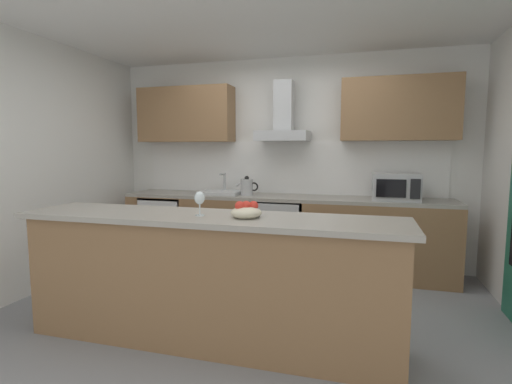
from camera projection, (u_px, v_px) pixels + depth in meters
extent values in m
cube|color=gray|center=(247.00, 316.00, 3.41)|extent=(5.47, 4.44, 0.02)
cube|color=white|center=(246.00, 7.00, 3.13)|extent=(5.47, 4.44, 0.02)
cube|color=white|center=(288.00, 162.00, 4.97)|extent=(5.47, 0.12, 2.60)
cube|color=white|center=(30.00, 165.00, 3.89)|extent=(0.12, 4.44, 2.60)
cube|color=white|center=(286.00, 168.00, 4.91)|extent=(3.80, 0.02, 0.66)
cube|color=olive|center=(281.00, 234.00, 4.70)|extent=(3.94, 0.60, 0.86)
cube|color=#9E998E|center=(281.00, 198.00, 4.66)|extent=(3.94, 0.60, 0.04)
cube|color=olive|center=(208.00, 282.00, 2.89)|extent=(2.79, 0.52, 0.94)
cube|color=#9E998E|center=(207.00, 218.00, 2.84)|extent=(2.89, 0.64, 0.04)
cube|color=olive|center=(186.00, 115.00, 5.04)|extent=(1.26, 0.32, 0.70)
cube|color=olive|center=(399.00, 109.00, 4.33)|extent=(1.26, 0.32, 0.70)
cube|color=slate|center=(281.00, 232.00, 4.68)|extent=(0.60, 0.56, 0.80)
cube|color=black|center=(275.00, 243.00, 4.41)|extent=(0.50, 0.02, 0.48)
cube|color=#B7BABC|center=(275.00, 208.00, 4.37)|extent=(0.54, 0.02, 0.09)
cylinder|color=#B7BABC|center=(275.00, 223.00, 4.35)|extent=(0.49, 0.02, 0.02)
cube|color=white|center=(169.00, 228.00, 5.09)|extent=(0.58, 0.56, 0.85)
cube|color=silver|center=(158.00, 233.00, 4.82)|extent=(0.55, 0.02, 0.80)
cylinder|color=#B7BABC|center=(173.00, 231.00, 4.73)|extent=(0.02, 0.02, 0.38)
cube|color=#B7BABC|center=(396.00, 187.00, 4.24)|extent=(0.50, 0.36, 0.30)
cube|color=black|center=(391.00, 188.00, 4.07)|extent=(0.30, 0.02, 0.19)
cube|color=black|center=(415.00, 189.00, 4.01)|extent=(0.10, 0.01, 0.21)
cube|color=silver|center=(221.00, 192.00, 4.84)|extent=(0.50, 0.40, 0.04)
cylinder|color=#B7BABC|center=(225.00, 183.00, 4.95)|extent=(0.03, 0.03, 0.26)
cylinder|color=#B7BABC|center=(222.00, 174.00, 4.86)|extent=(0.03, 0.16, 0.03)
cylinder|color=#B7BABC|center=(247.00, 187.00, 4.70)|extent=(0.15, 0.15, 0.20)
sphere|color=black|center=(247.00, 178.00, 4.68)|extent=(0.06, 0.06, 0.06)
cone|color=#B7BABC|center=(239.00, 184.00, 4.72)|extent=(0.09, 0.04, 0.07)
torus|color=black|center=(254.00, 187.00, 4.67)|extent=(0.11, 0.02, 0.11)
cube|color=#B7BABC|center=(283.00, 136.00, 4.65)|extent=(0.62, 0.45, 0.12)
cube|color=#B7BABC|center=(284.00, 106.00, 4.66)|extent=(0.22, 0.22, 0.60)
cylinder|color=silver|center=(200.00, 215.00, 2.81)|extent=(0.07, 0.07, 0.01)
cylinder|color=silver|center=(200.00, 209.00, 2.81)|extent=(0.01, 0.01, 0.09)
ellipsoid|color=silver|center=(200.00, 198.00, 2.80)|extent=(0.08, 0.08, 0.10)
ellipsoid|color=beige|center=(246.00, 213.00, 2.73)|extent=(0.22, 0.22, 0.09)
sphere|color=red|center=(240.00, 206.00, 2.71)|extent=(0.07, 0.07, 0.07)
sphere|color=red|center=(253.00, 206.00, 2.74)|extent=(0.07, 0.07, 0.07)
sphere|color=red|center=(246.00, 206.00, 2.72)|extent=(0.07, 0.07, 0.07)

